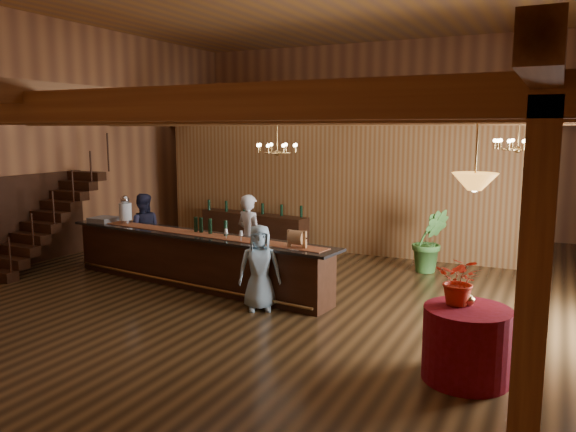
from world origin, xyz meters
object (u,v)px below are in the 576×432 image
at_px(bartender, 250,237).
at_px(guest, 260,268).
at_px(tasting_bar, 194,259).
at_px(floor_plant, 430,241).
at_px(backbar_shelf, 253,230).
at_px(chandelier_left, 277,148).
at_px(raffle_drum, 297,238).
at_px(round_table, 466,344).
at_px(chandelier_right, 518,144).
at_px(beverage_dispenser, 125,210).
at_px(staff_second, 143,231).
at_px(pendant_lamp, 475,181).

bearing_deg(bartender, guest, 141.88).
distance_m(tasting_bar, floor_plant, 4.89).
relative_size(backbar_shelf, chandelier_left, 3.85).
bearing_deg(raffle_drum, chandelier_left, 127.66).
relative_size(chandelier_left, guest, 0.56).
bearing_deg(raffle_drum, round_table, -28.66).
xyz_separation_m(backbar_shelf, floor_plant, (4.60, -0.63, 0.25)).
distance_m(chandelier_left, chandelier_right, 4.35).
bearing_deg(chandelier_left, guest, -72.18).
relative_size(bartender, floor_plant, 1.27).
xyz_separation_m(beverage_dispenser, raffle_drum, (4.27, -0.64, -0.11)).
bearing_deg(tasting_bar, staff_second, 166.02).
bearing_deg(chandelier_right, round_table, -92.77).
height_order(backbar_shelf, bartender, bartender).
bearing_deg(floor_plant, staff_second, -158.21).
xyz_separation_m(beverage_dispenser, chandelier_left, (3.20, 0.75, 1.32)).
bearing_deg(chandelier_right, raffle_drum, -145.35).
relative_size(backbar_shelf, floor_plant, 2.27).
bearing_deg(beverage_dispenser, tasting_bar, -8.73).
height_order(beverage_dispenser, raffle_drum, beverage_dispenser).
distance_m(round_table, pendant_lamp, 1.96).
bearing_deg(round_table, floor_plant, 106.56).
bearing_deg(bartender, round_table, 165.55).
bearing_deg(bartender, tasting_bar, 65.94).
height_order(raffle_drum, pendant_lamp, pendant_lamp).
bearing_deg(tasting_bar, raffle_drum, -1.15).
bearing_deg(tasting_bar, chandelier_left, 46.85).
distance_m(chandelier_right, staff_second, 7.71).
xyz_separation_m(beverage_dispenser, bartender, (2.68, 0.55, -0.45)).
distance_m(backbar_shelf, chandelier_left, 3.93).
distance_m(beverage_dispenser, chandelier_left, 3.54).
height_order(raffle_drum, chandelier_right, chandelier_right).
height_order(pendant_lamp, bartender, pendant_lamp).
relative_size(tasting_bar, chandelier_right, 7.73).
xyz_separation_m(round_table, chandelier_right, (0.19, 3.85, 2.29)).
bearing_deg(staff_second, backbar_shelf, -146.97).
bearing_deg(beverage_dispenser, bartender, 11.59).
relative_size(beverage_dispenser, backbar_shelf, 0.19).
distance_m(raffle_drum, guest, 0.79).
distance_m(chandelier_right, floor_plant, 2.88).
height_order(round_table, guest, guest).
relative_size(pendant_lamp, staff_second, 0.55).
xyz_separation_m(backbar_shelf, round_table, (6.08, -5.61, 0.01)).
height_order(raffle_drum, floor_plant, floor_plant).
xyz_separation_m(tasting_bar, backbar_shelf, (-0.73, 3.62, -0.09)).
distance_m(chandelier_right, bartender, 5.24).
xyz_separation_m(round_table, bartender, (-4.60, 2.84, 0.41)).
height_order(raffle_drum, bartender, bartender).
distance_m(beverage_dispenser, backbar_shelf, 3.64).
bearing_deg(beverage_dispenser, floor_plant, 24.97).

